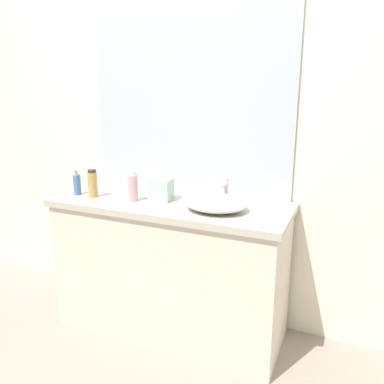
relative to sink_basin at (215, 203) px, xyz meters
The scene contains 10 objects.
ground_plane 1.05m from the sink_basin, 137.22° to the right, with size 6.00×6.00×0.02m, color gray.
bathroom_wall_rear 0.67m from the sink_basin, 135.69° to the left, with size 6.00×0.06×2.60m, color silver.
vanity_counter 0.57m from the sink_basin, 169.73° to the left, with size 1.44×0.56×0.86m.
wall_mirror_panel 0.69m from the sink_basin, 132.99° to the left, with size 1.34×0.01×1.13m, color #B2BCC6.
sink_basin is the anchor object (origin of this frame).
faucet 0.16m from the sink_basin, 90.00° to the left, with size 0.03×0.14×0.15m.
soap_dispenser 0.93m from the sink_basin, behind, with size 0.05×0.05×0.17m.
lotion_bottle 0.52m from the sink_basin, behind, with size 0.06×0.06×0.18m.
perfume_bottle 0.80m from the sink_basin, behind, with size 0.06×0.06×0.17m.
tissue_box 0.38m from the sink_basin, 169.48° to the left, with size 0.14×0.14×0.17m.
Camera 1 is at (1.06, -1.53, 1.49)m, focal length 35.30 mm.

